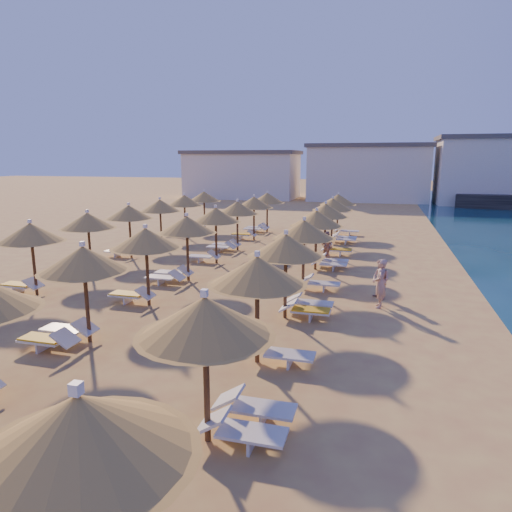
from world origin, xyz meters
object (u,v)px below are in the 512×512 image
(parasol_row_east, at_px, (296,238))
(parasol_row_west, at_px, (168,232))
(beachgoer_c, at_px, (327,246))
(beachgoer_b, at_px, (381,280))
(beachgoer_a, at_px, (380,283))

(parasol_row_east, relative_size, parasol_row_west, 1.00)
(beachgoer_c, distance_m, beachgoer_b, 6.79)
(beachgoer_a, bearing_deg, parasol_row_west, -88.06)
(parasol_row_east, distance_m, parasol_row_west, 5.23)
(beachgoer_c, xyz_separation_m, beachgoer_a, (2.81, -7.24, 0.09))
(beachgoer_c, distance_m, beachgoer_a, 7.77)
(parasol_row_east, xyz_separation_m, beachgoer_a, (3.13, 0.22, -1.59))
(parasol_row_west, distance_m, beachgoer_a, 8.51)
(parasol_row_east, relative_size, beachgoer_a, 19.56)
(beachgoer_a, xyz_separation_m, beachgoer_b, (0.02, 1.07, -0.13))
(beachgoer_c, bearing_deg, parasol_row_east, -39.66)
(beachgoer_c, relative_size, beachgoer_a, 0.90)
(parasol_row_east, bearing_deg, parasol_row_west, 180.00)
(parasol_row_west, bearing_deg, beachgoer_b, 8.76)
(parasol_row_east, height_order, beachgoer_b, parasol_row_east)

